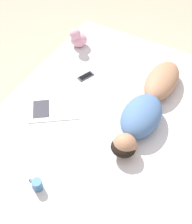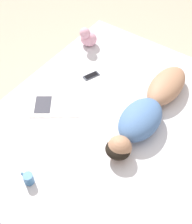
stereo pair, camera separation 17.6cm
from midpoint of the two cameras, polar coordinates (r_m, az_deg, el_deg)
ground_plane at (r=3.00m, az=4.91°, el=-8.32°), size 12.00×12.00×0.00m
bed at (r=2.79m, az=5.26°, el=-5.48°), size 1.99×2.32×0.53m
person at (r=2.58m, az=11.48°, el=0.39°), size 0.31×1.17×0.20m
open_magazine at (r=2.70m, az=-5.70°, el=1.23°), size 0.51×0.48×0.01m
coffee_mug at (r=2.26m, az=-10.07°, el=-11.97°), size 0.11×0.07×0.09m
cell_phone at (r=2.94m, az=0.84°, el=6.59°), size 0.12×0.17×0.01m
plush_toy at (r=3.24m, az=0.09°, el=13.42°), size 0.17×0.19×0.23m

